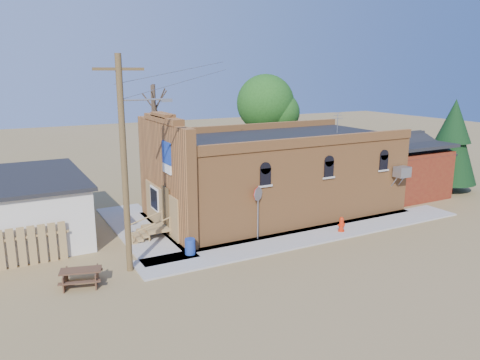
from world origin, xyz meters
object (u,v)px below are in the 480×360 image
utility_pole (125,161)px  picnic_table (81,275)px  trash_barrel (190,246)px  fire_hydrant (341,224)px  stop_sign (258,199)px  brick_bar (272,175)px

utility_pole → picnic_table: 4.87m
trash_barrel → picnic_table: size_ratio=0.40×
fire_hydrant → stop_sign: bearing=144.5°
stop_sign → picnic_table: (-8.78, -1.09, -1.72)m
brick_bar → trash_barrel: size_ratio=22.22×
brick_bar → stop_sign: (-3.16, -3.69, -0.18)m
stop_sign → trash_barrel: bearing=179.1°
trash_barrel → picnic_table: trash_barrel is taller
utility_pole → trash_barrel: 5.18m
brick_bar → stop_sign: brick_bar is taller
trash_barrel → picnic_table: 5.05m
utility_pole → fire_hydrant: size_ratio=11.47×
trash_barrel → picnic_table: (-4.99, -0.79, -0.02)m
trash_barrel → brick_bar: bearing=29.9°
picnic_table → stop_sign: bearing=22.9°
picnic_table → brick_bar: bearing=37.7°
fire_hydrant → picnic_table: size_ratio=0.42×
utility_pole → stop_sign: utility_pole is taller
brick_bar → utility_pole: (-9.79, -4.29, 2.43)m
brick_bar → stop_sign: 4.86m
picnic_table → trash_barrel: bearing=24.8°
brick_bar → utility_pole: bearing=-156.3°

